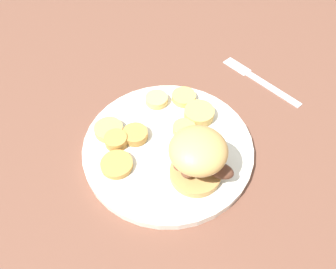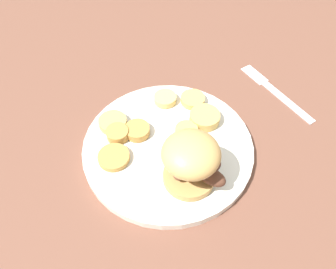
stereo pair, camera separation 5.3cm
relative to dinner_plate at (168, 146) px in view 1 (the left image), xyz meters
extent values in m
plane|color=brown|center=(0.00, 0.00, -0.01)|extent=(4.00, 4.00, 0.00)
cylinder|color=white|center=(0.00, 0.00, 0.00)|extent=(0.29, 0.29, 0.02)
torus|color=white|center=(0.00, 0.00, 0.00)|extent=(0.28, 0.28, 0.01)
cylinder|color=tan|center=(-0.07, -0.01, 0.01)|extent=(0.08, 0.08, 0.01)
ellipsoid|color=brown|center=(-0.07, 0.01, 0.04)|extent=(0.04, 0.04, 0.02)
ellipsoid|color=brown|center=(-0.07, 0.00, 0.04)|extent=(0.04, 0.03, 0.02)
ellipsoid|color=#563323|center=(-0.10, -0.03, 0.04)|extent=(0.05, 0.05, 0.02)
ellipsoid|color=brown|center=(-0.05, -0.01, 0.03)|extent=(0.05, 0.05, 0.01)
ellipsoid|color=brown|center=(-0.07, -0.01, 0.03)|extent=(0.05, 0.04, 0.02)
ellipsoid|color=brown|center=(-0.06, 0.00, 0.04)|extent=(0.03, 0.05, 0.01)
ellipsoid|color=#4C281E|center=(-0.08, -0.03, 0.04)|extent=(0.05, 0.06, 0.02)
ellipsoid|color=tan|center=(-0.07, -0.01, 0.07)|extent=(0.08, 0.08, 0.05)
cylinder|color=tan|center=(0.03, -0.08, 0.02)|extent=(0.05, 0.05, 0.02)
cylinder|color=#BC8942|center=(0.04, 0.07, 0.02)|extent=(0.04, 0.04, 0.02)
cylinder|color=tan|center=(0.01, -0.04, 0.01)|extent=(0.04, 0.04, 0.01)
cylinder|color=#DBB766|center=(0.10, -0.03, 0.01)|extent=(0.04, 0.04, 0.01)
cylinder|color=tan|center=(0.08, -0.08, 0.01)|extent=(0.04, 0.04, 0.01)
cylinder|color=#BC8942|center=(0.00, 0.09, 0.01)|extent=(0.05, 0.05, 0.01)
cylinder|color=tan|center=(0.07, 0.08, 0.01)|extent=(0.05, 0.05, 0.01)
cylinder|color=#BC8942|center=(0.04, 0.04, 0.01)|extent=(0.04, 0.04, 0.01)
cube|color=silver|center=(0.03, -0.25, -0.01)|extent=(0.13, 0.04, 0.00)
cube|color=silver|center=(0.12, -0.23, -0.01)|extent=(0.06, 0.04, 0.00)
camera|label=1|loc=(-0.29, 0.16, 0.45)|focal=35.00mm
camera|label=2|loc=(-0.31, 0.11, 0.45)|focal=35.00mm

